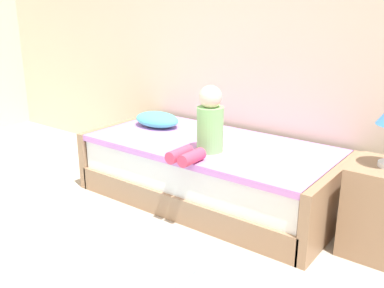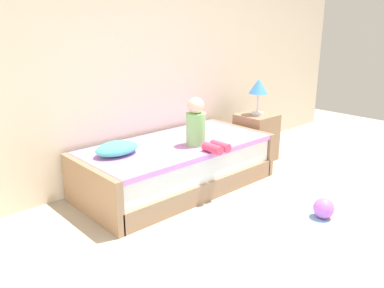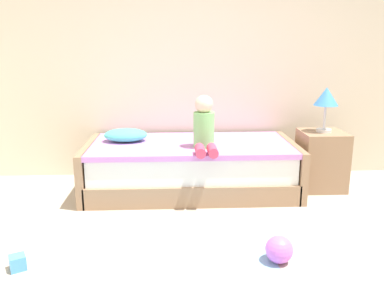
{
  "view_description": "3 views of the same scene",
  "coord_description": "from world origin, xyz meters",
  "px_view_note": "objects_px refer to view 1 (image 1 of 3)",
  "views": [
    {
      "loc": [
        1.76,
        -0.73,
        1.56
      ],
      "look_at": [
        -0.11,
        1.75,
        0.55
      ],
      "focal_mm": 40.28,
      "sensor_mm": 36.0,
      "label": 1
    },
    {
      "loc": [
        -2.66,
        -1.04,
        1.74
      ],
      "look_at": [
        -0.11,
        1.75,
        0.55
      ],
      "focal_mm": 36.77,
      "sensor_mm": 36.0,
      "label": 2
    },
    {
      "loc": [
        -0.28,
        -1.91,
        1.46
      ],
      "look_at": [
        -0.11,
        1.75,
        0.55
      ],
      "focal_mm": 37.49,
      "sensor_mm": 36.0,
      "label": 3
    }
  ],
  "objects_px": {
    "bed": "(210,172)",
    "child_figure": "(206,126)",
    "pillow": "(157,119)",
    "nightstand": "(383,211)"
  },
  "relations": [
    {
      "from": "bed",
      "to": "child_figure",
      "type": "distance_m",
      "value": 0.53
    },
    {
      "from": "pillow",
      "to": "nightstand",
      "type": "bearing_deg",
      "value": -2.86
    },
    {
      "from": "nightstand",
      "to": "pillow",
      "type": "relative_size",
      "value": 1.36
    },
    {
      "from": "pillow",
      "to": "bed",
      "type": "bearing_deg",
      "value": -8.62
    },
    {
      "from": "bed",
      "to": "nightstand",
      "type": "height_order",
      "value": "nightstand"
    },
    {
      "from": "nightstand",
      "to": "child_figure",
      "type": "height_order",
      "value": "child_figure"
    },
    {
      "from": "child_figure",
      "to": "pillow",
      "type": "xyz_separation_m",
      "value": [
        -0.78,
        0.33,
        -0.14
      ]
    },
    {
      "from": "nightstand",
      "to": "pillow",
      "type": "height_order",
      "value": "pillow"
    },
    {
      "from": "child_figure",
      "to": "pillow",
      "type": "relative_size",
      "value": 1.16
    },
    {
      "from": "bed",
      "to": "pillow",
      "type": "relative_size",
      "value": 4.8
    }
  ]
}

